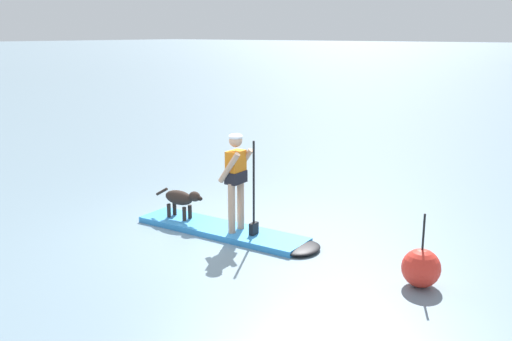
# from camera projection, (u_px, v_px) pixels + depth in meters

# --- Properties ---
(ground_plane) EXTENTS (400.00, 400.00, 0.00)m
(ground_plane) POSITION_uv_depth(u_px,v_px,m) (221.00, 232.00, 9.84)
(ground_plane) COLOR slate
(paddleboard) EXTENTS (3.46, 0.95, 0.10)m
(paddleboard) POSITION_uv_depth(u_px,v_px,m) (232.00, 232.00, 9.71)
(paddleboard) COLOR #338CD8
(paddleboard) RESTS_ON ground_plane
(person_paddler) EXTENTS (0.62, 0.50, 1.65)m
(person_paddler) POSITION_uv_depth(u_px,v_px,m) (237.00, 175.00, 9.41)
(person_paddler) COLOR tan
(person_paddler) RESTS_ON paddleboard
(dog) EXTENTS (1.07, 0.26, 0.54)m
(dog) POSITION_uv_depth(u_px,v_px,m) (181.00, 199.00, 10.20)
(dog) COLOR #2D231E
(dog) RESTS_ON paddleboard
(marker_buoy) EXTENTS (0.52, 0.52, 1.02)m
(marker_buoy) POSITION_uv_depth(u_px,v_px,m) (421.00, 268.00, 7.70)
(marker_buoy) COLOR red
(marker_buoy) RESTS_ON ground_plane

